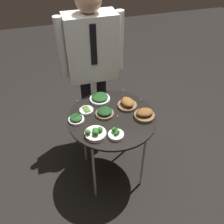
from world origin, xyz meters
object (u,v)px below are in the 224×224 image
object	(u,v)px
bowl_spinach_center	(76,119)
bowl_broccoli_front_left	(116,134)
bowl_asparagus_back_right	(86,110)
bowl_spinach_front_right	(100,98)
bowl_spinach_mid_right	(105,112)
bowl_broccoli_far_rim	(95,133)
bowl_roast_front_center	(144,114)
bowl_roast_back_left	(127,104)
serving_cart	(112,121)
waiter_figure	(92,55)

from	to	relation	value
bowl_spinach_center	bowl_broccoli_front_left	bearing A→B (deg)	-44.52
bowl_asparagus_back_right	bowl_spinach_front_right	xyz separation A→B (m)	(0.14, 0.12, 0.01)
bowl_spinach_mid_right	bowl_asparagus_back_right	bearing A→B (deg)	148.36
bowl_broccoli_far_rim	bowl_roast_front_center	bearing A→B (deg)	12.40
bowl_spinach_front_right	bowl_roast_back_left	bearing A→B (deg)	-37.61
bowl_spinach_center	bowl_roast_back_left	distance (m)	0.44
bowl_broccoli_far_rim	bowl_broccoli_front_left	bearing A→B (deg)	-18.01
serving_cart	waiter_figure	size ratio (longest dim) A/B	0.46
bowl_roast_back_left	bowl_spinach_front_right	size ratio (longest dim) A/B	0.92
serving_cart	bowl_spinach_mid_right	bearing A→B (deg)	141.85
bowl_broccoli_far_rim	waiter_figure	world-z (taller)	waiter_figure
bowl_spinach_center	bowl_roast_front_center	size ratio (longest dim) A/B	1.09
serving_cart	bowl_spinach_front_right	distance (m)	0.25
bowl_roast_back_left	bowl_broccoli_far_rim	distance (m)	0.42
bowl_spinach_center	bowl_spinach_front_right	bearing A→B (deg)	41.12
serving_cart	bowl_asparagus_back_right	bearing A→B (deg)	146.47
serving_cart	bowl_spinach_mid_right	xyz separation A→B (m)	(-0.05, 0.04, 0.07)
bowl_broccoli_front_left	bowl_roast_back_left	size ratio (longest dim) A/B	1.08
bowl_spinach_mid_right	bowl_broccoli_far_rim	xyz separation A→B (m)	(-0.13, -0.21, 0.00)
serving_cart	waiter_figure	bearing A→B (deg)	93.97
serving_cart	bowl_asparagus_back_right	world-z (taller)	bowl_asparagus_back_right
bowl_asparagus_back_right	waiter_figure	world-z (taller)	waiter_figure
bowl_spinach_mid_right	bowl_asparagus_back_right	xyz separation A→B (m)	(-0.13, 0.08, -0.01)
serving_cart	bowl_asparagus_back_right	size ratio (longest dim) A/B	6.25
bowl_roast_front_center	bowl_asparagus_back_right	world-z (taller)	bowl_roast_front_center
bowl_roast_front_center	serving_cart	bearing A→B (deg)	162.97
bowl_spinach_center	bowl_roast_front_center	world-z (taller)	bowl_spinach_center
bowl_asparagus_back_right	bowl_roast_back_left	bearing A→B (deg)	-5.38
bowl_spinach_center	waiter_figure	size ratio (longest dim) A/B	0.11
bowl_spinach_front_right	bowl_spinach_mid_right	bearing A→B (deg)	-92.83
bowl_spinach_center	bowl_broccoli_far_rim	distance (m)	0.23
serving_cart	bowl_roast_back_left	size ratio (longest dim) A/B	4.43
bowl_spinach_mid_right	bowl_spinach_center	xyz separation A→B (m)	(-0.23, -0.01, -0.00)
serving_cart	bowl_spinach_mid_right	world-z (taller)	bowl_spinach_mid_right
bowl_roast_front_center	bowl_spinach_mid_right	bearing A→B (deg)	158.82
bowl_asparagus_back_right	bowl_spinach_front_right	bearing A→B (deg)	40.11
bowl_spinach_front_right	bowl_broccoli_far_rim	distance (m)	0.43
waiter_figure	bowl_spinach_front_right	bearing A→B (deg)	-90.77
bowl_broccoli_front_left	waiter_figure	size ratio (longest dim) A/B	0.11
serving_cart	waiter_figure	world-z (taller)	waiter_figure
bowl_spinach_center	waiter_figure	xyz separation A→B (m)	(0.25, 0.49, 0.26)
serving_cart	bowl_spinach_center	bearing A→B (deg)	173.76
bowl_spinach_mid_right	bowl_roast_front_center	size ratio (longest dim) A/B	0.91
bowl_spinach_mid_right	bowl_broccoli_far_rim	bearing A→B (deg)	-121.15
bowl_spinach_center	bowl_asparagus_back_right	xyz separation A→B (m)	(0.10, 0.09, -0.01)
waiter_figure	bowl_roast_back_left	bearing A→B (deg)	-65.96
bowl_roast_front_center	bowl_broccoli_far_rim	distance (m)	0.43
bowl_broccoli_front_left	serving_cart	bearing A→B (deg)	81.64
bowl_roast_front_center	waiter_figure	xyz separation A→B (m)	(-0.28, 0.60, 0.25)
bowl_roast_front_center	waiter_figure	size ratio (longest dim) A/B	0.10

